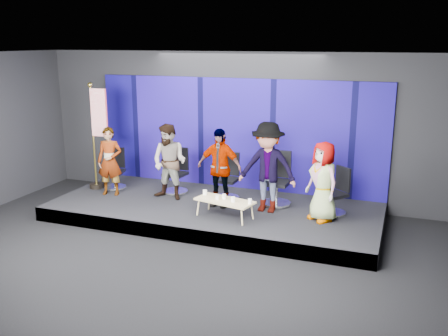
{
  "coord_description": "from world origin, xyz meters",
  "views": [
    {
      "loc": [
        3.75,
        -7.02,
        3.75
      ],
      "look_at": [
        0.27,
        2.4,
        1.17
      ],
      "focal_mm": 40.0,
      "sensor_mm": 36.0,
      "label": 1
    }
  ],
  "objects": [
    {
      "name": "panelist_c",
      "position": [
        0.12,
        2.5,
        1.14
      ],
      "size": [
        0.99,
        0.43,
        1.67
      ],
      "primitive_type": "imported",
      "rotation": [
        0.0,
        0.0,
        -0.02
      ],
      "color": "black",
      "rests_on": "riser"
    },
    {
      "name": "mug_d",
      "position": [
        0.68,
        1.78,
        0.71
      ],
      "size": [
        0.09,
        0.09,
        0.1
      ],
      "primitive_type": "cylinder",
      "color": "white",
      "rests_on": "coffee_table"
    },
    {
      "name": "backdrop",
      "position": [
        0.0,
        3.95,
        1.6
      ],
      "size": [
        7.0,
        0.08,
        2.6
      ],
      "primitive_type": "cube",
      "color": "#09064F",
      "rests_on": "riser"
    },
    {
      "name": "panelist_e",
      "position": [
        2.33,
        2.36,
        1.09
      ],
      "size": [
        0.91,
        0.88,
        1.57
      ],
      "primitive_type": "imported",
      "rotation": [
        0.0,
        0.0,
        -0.71
      ],
      "color": "black",
      "rests_on": "riser"
    },
    {
      "name": "flag_stand",
      "position": [
        -2.99,
        2.69,
        1.63
      ],
      "size": [
        0.58,
        0.33,
        2.51
      ],
      "rotation": [
        0.0,
        0.0,
        0.0
      ],
      "color": "black",
      "rests_on": "riser"
    },
    {
      "name": "chair_b",
      "position": [
        -1.15,
        3.05,
        0.64
      ],
      "size": [
        0.64,
        0.64,
        1.04
      ],
      "rotation": [
        0.0,
        0.0,
        -0.1
      ],
      "color": "silver",
      "rests_on": "riser"
    },
    {
      "name": "chair_e",
      "position": [
        2.53,
        2.82,
        0.62
      ],
      "size": [
        0.77,
        0.77,
        0.97
      ],
      "rotation": [
        0.0,
        0.0,
        -0.71
      ],
      "color": "silver",
      "rests_on": "riser"
    },
    {
      "name": "chair_c",
      "position": [
        0.12,
        3.01,
        0.64
      ],
      "size": [
        0.6,
        0.6,
        1.03
      ],
      "rotation": [
        0.0,
        0.0,
        -0.02
      ],
      "color": "silver",
      "rests_on": "riser"
    },
    {
      "name": "chair_a",
      "position": [
        -2.67,
        2.85,
        0.62
      ],
      "size": [
        0.65,
        0.65,
        0.96
      ],
      "rotation": [
        0.0,
        0.0,
        0.23
      ],
      "color": "silver",
      "rests_on": "riser"
    },
    {
      "name": "mug_a",
      "position": [
        -0.01,
        2.02,
        0.71
      ],
      "size": [
        0.09,
        0.09,
        0.1
      ],
      "primitive_type": "cylinder",
      "color": "white",
      "rests_on": "coffee_table"
    },
    {
      "name": "riser",
      "position": [
        0.0,
        2.5,
        0.15
      ],
      "size": [
        7.0,
        3.0,
        0.3
      ],
      "primitive_type": "cube",
      "color": "black",
      "rests_on": "ground"
    },
    {
      "name": "mug_e",
      "position": [
        1.02,
        1.8,
        0.71
      ],
      "size": [
        0.08,
        0.08,
        0.09
      ],
      "primitive_type": "cylinder",
      "color": "white",
      "rests_on": "coffee_table"
    },
    {
      "name": "mug_c",
      "position": [
        0.45,
        1.9,
        0.71
      ],
      "size": [
        0.08,
        0.08,
        0.1
      ],
      "primitive_type": "cylinder",
      "color": "white",
      "rests_on": "coffee_table"
    },
    {
      "name": "panelist_a",
      "position": [
        -2.49,
        2.38,
        1.08
      ],
      "size": [
        0.64,
        0.5,
        1.56
      ],
      "primitive_type": "imported",
      "rotation": [
        0.0,
        0.0,
        0.23
      ],
      "color": "black",
      "rests_on": "riser"
    },
    {
      "name": "panelist_d",
      "position": [
        1.17,
        2.51,
        1.23
      ],
      "size": [
        1.23,
        0.74,
        1.87
      ],
      "primitive_type": "imported",
      "rotation": [
        0.0,
        0.0,
        -0.04
      ],
      "color": "black",
      "rests_on": "riser"
    },
    {
      "name": "chair_d",
      "position": [
        1.26,
        3.01,
        0.68
      ],
      "size": [
        0.68,
        0.68,
        1.15
      ],
      "rotation": [
        0.0,
        0.0,
        -0.04
      ],
      "color": "silver",
      "rests_on": "riser"
    },
    {
      "name": "room_walls",
      "position": [
        0.0,
        0.0,
        2.43
      ],
      "size": [
        10.02,
        8.02,
        3.51
      ],
      "color": "black",
      "rests_on": "ground"
    },
    {
      "name": "panelist_b",
      "position": [
        -1.07,
        2.55,
        1.14
      ],
      "size": [
        0.88,
        0.72,
        1.69
      ],
      "primitive_type": "imported",
      "rotation": [
        0.0,
        0.0,
        -0.1
      ],
      "color": "black",
      "rests_on": "riser"
    },
    {
      "name": "mug_b",
      "position": [
        0.33,
        1.82,
        0.71
      ],
      "size": [
        0.07,
        0.07,
        0.09
      ],
      "primitive_type": "cylinder",
      "color": "white",
      "rests_on": "coffee_table"
    },
    {
      "name": "coffee_table",
      "position": [
        0.49,
        1.84,
        0.63
      ],
      "size": [
        1.26,
        0.75,
        0.36
      ],
      "rotation": [
        0.0,
        0.0,
        -0.22
      ],
      "color": "tan",
      "rests_on": "riser"
    },
    {
      "name": "ground",
      "position": [
        0.0,
        0.0,
        0.0
      ],
      "size": [
        10.0,
        10.0,
        0.0
      ],
      "primitive_type": "plane",
      "color": "black",
      "rests_on": "ground"
    }
  ]
}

